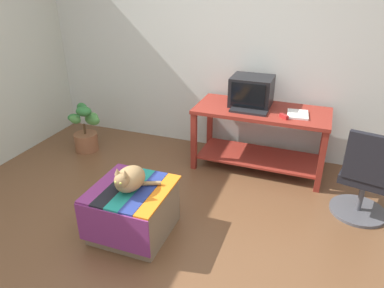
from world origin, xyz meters
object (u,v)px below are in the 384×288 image
ottoman_with_blanket (133,210)px  cat (129,179)px  stapler (284,116)px  book (298,114)px  keyboard (248,111)px  tv_monitor (252,91)px  potted_plant (85,131)px  office_chair (365,180)px  desk (260,128)px

ottoman_with_blanket → cat: (0.00, -0.02, 0.33)m
ottoman_with_blanket → stapler: 1.80m
ottoman_with_blanket → book: bearing=51.5°
book → ottoman_with_blanket: book is taller
keyboard → book: size_ratio=1.50×
cat → ottoman_with_blanket: bearing=103.5°
tv_monitor → potted_plant: bearing=-167.7°
potted_plant → stapler: (2.41, 0.13, 0.48)m
book → ottoman_with_blanket: (-1.19, -1.49, -0.51)m
office_chair → keyboard: bearing=-8.3°
desk → tv_monitor: bearing=148.0°
cat → desk: bearing=64.2°
tv_monitor → ottoman_with_blanket: bearing=-111.2°
keyboard → office_chair: (1.19, -0.45, -0.35)m
desk → cat: size_ratio=4.27×
office_chair → book: bearing=-26.2°
book → potted_plant: (-2.54, -0.27, -0.47)m
cat → office_chair: size_ratio=0.39×
keyboard → stapler: 0.38m
potted_plant → office_chair: 3.24m
tv_monitor → stapler: bearing=-34.2°
keyboard → cat: bearing=-114.2°
book → stapler: stapler is taller
stapler → ottoman_with_blanket: bearing=-172.9°
desk → tv_monitor: (-0.15, 0.09, 0.39)m
tv_monitor → ottoman_with_blanket: 1.88m
office_chair → cat: bearing=39.7°
desk → office_chair: size_ratio=1.65×
ottoman_with_blanket → potted_plant: size_ratio=1.05×
book → cat: size_ratio=0.77×
desk → book: bearing=-7.4°
book → ottoman_with_blanket: bearing=-133.8°
ottoman_with_blanket → office_chair: office_chair is taller
keyboard → desk: bearing=52.4°
desk → stapler: bearing=-35.5°
cat → potted_plant: size_ratio=0.54×
stapler → potted_plant: bearing=138.3°
cat → keyboard: bearing=65.6°
potted_plant → tv_monitor: bearing=11.7°
desk → keyboard: 0.31m
ottoman_with_blanket → stapler: size_ratio=6.12×
keyboard → stapler: stapler is taller
cat → stapler: size_ratio=3.13×
desk → office_chair: office_chair is taller
potted_plant → stapler: 2.46m
stapler → keyboard: bearing=129.1°
desk → keyboard: keyboard is taller
book → stapler: bearing=-138.4°
potted_plant → cat: bearing=-42.5°
tv_monitor → book: size_ratio=1.70×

